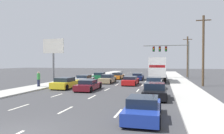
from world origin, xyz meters
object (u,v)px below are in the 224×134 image
Objects in this scene: car_navy at (138,77)px; traffic_signal_mast at (167,51)px; car_green at (100,76)px; car_orange at (117,76)px; car_tan at (108,79)px; utility_pole_far at (187,56)px; car_white at (154,83)px; car_yellow at (66,83)px; car_maroon at (88,85)px; utility_pole_mid at (203,50)px; roadside_billboard at (53,51)px; pedestrian_near_corner at (39,79)px; car_silver at (84,79)px; box_truck at (157,68)px; car_black at (155,91)px; car_blue at (143,109)px; car_red at (131,81)px.

car_navy is 8.20m from traffic_signal_mast.
car_orange is at bearing 13.03° from car_green.
utility_pole_far is at bearing 49.97° from car_tan.
car_navy is 1.05× the size of car_white.
car_yellow is 7.79m from car_tan.
car_maroon is 15.13m from utility_pole_mid.
roadside_billboard reaches higher than pedestrian_near_corner.
car_white is (9.96, 2.34, 0.01)m from car_yellow.
car_silver is 0.51× the size of box_truck.
car_black is at bearing -16.80° from pedestrian_near_corner.
traffic_signal_mast reaches higher than car_blue.
car_orange is 0.95× the size of car_navy.
pedestrian_near_corner is (-3.39, -13.74, 0.46)m from car_green.
car_navy is 11.50m from car_white.
box_truck is (10.24, -3.06, 1.57)m from car_green.
car_orange is 15.86m from pedestrian_near_corner.
car_green is 0.95× the size of car_silver.
traffic_signal_mast is (12.02, 11.64, 4.60)m from car_silver.
utility_pole_mid is at bearing 61.59° from car_black.
car_orange is 19.98m from car_black.
pedestrian_near_corner is (-13.45, -2.48, 0.42)m from car_white.
car_navy is at bearing -135.39° from utility_pole_far.
car_maroon is 1.02× the size of car_white.
car_maroon is 11.90m from car_blue.
car_maroon is 0.62× the size of roadside_billboard.
car_silver is 0.98× the size of car_black.
car_white reaches higher than car_yellow.
car_orange is (3.22, 7.97, -0.02)m from car_silver.
traffic_signal_mast is 24.08m from pedestrian_near_corner.
car_black reaches higher than car_blue.
car_white is (10.05, -11.26, 0.04)m from car_green.
utility_pole_mid is at bearing -4.58° from car_tan.
utility_pole_mid reaches higher than roadside_billboard.
roadside_billboard is at bearing 125.50° from car_yellow.
car_tan reaches higher than car_navy.
roadside_billboard is (-18.20, 22.29, 4.63)m from car_blue.
roadside_billboard is at bearing -162.46° from traffic_signal_mast.
car_black is (7.16, -11.44, 0.01)m from car_tan.
utility_pole_mid is at bearing -90.00° from utility_pole_far.
car_orange is at bearing 111.28° from car_black.
car_black reaches higher than car_white.
car_yellow is at bearing -88.16° from car_silver.
traffic_signal_mast is (8.70, 10.86, 4.57)m from car_tan.
utility_pole_mid is 24.83m from roadside_billboard.
car_green reaches higher than car_navy.
utility_pole_far is at bearing 90.00° from utility_pole_mid.
car_blue is at bearing -82.70° from car_navy.
car_black is 0.52× the size of traffic_signal_mast.
car_red is 1.07× the size of car_blue.
pedestrian_near_corner is at bearing -132.14° from car_tan.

